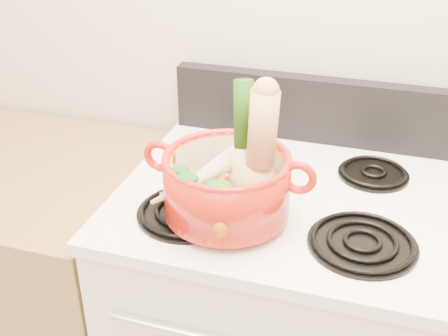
% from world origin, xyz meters
% --- Properties ---
extents(wall_back, '(3.50, 0.02, 2.60)m').
position_xyz_m(wall_back, '(0.00, 1.75, 1.30)').
color(wall_back, beige).
rests_on(wall_back, floor).
extents(cooktop, '(0.78, 0.67, 0.03)m').
position_xyz_m(cooktop, '(0.00, 1.40, 0.93)').
color(cooktop, white).
rests_on(cooktop, stove_body).
extents(control_backsplash, '(0.76, 0.05, 0.18)m').
position_xyz_m(control_backsplash, '(0.00, 1.70, 1.04)').
color(control_backsplash, black).
rests_on(control_backsplash, cooktop).
extents(burner_front_left, '(0.22, 0.22, 0.02)m').
position_xyz_m(burner_front_left, '(-0.19, 1.24, 0.96)').
color(burner_front_left, black).
rests_on(burner_front_left, cooktop).
extents(burner_front_right, '(0.22, 0.22, 0.02)m').
position_xyz_m(burner_front_right, '(0.19, 1.24, 0.96)').
color(burner_front_right, black).
rests_on(burner_front_right, cooktop).
extents(burner_back_left, '(0.17, 0.17, 0.02)m').
position_xyz_m(burner_back_left, '(-0.19, 1.54, 0.96)').
color(burner_back_left, black).
rests_on(burner_back_left, cooktop).
extents(burner_back_right, '(0.17, 0.17, 0.02)m').
position_xyz_m(burner_back_right, '(0.19, 1.54, 0.96)').
color(burner_back_right, black).
rests_on(burner_back_right, cooktop).
extents(dutch_oven, '(0.27, 0.27, 0.13)m').
position_xyz_m(dutch_oven, '(-0.10, 1.25, 1.03)').
color(dutch_oven, '#B21A0F').
rests_on(dutch_oven, burner_front_left).
extents(pot_handle_left, '(0.08, 0.02, 0.07)m').
position_xyz_m(pot_handle_left, '(-0.26, 1.26, 1.08)').
color(pot_handle_left, '#B21A0F').
rests_on(pot_handle_left, dutch_oven).
extents(pot_handle_right, '(0.08, 0.02, 0.07)m').
position_xyz_m(pot_handle_right, '(0.05, 1.25, 1.08)').
color(pot_handle_right, '#B21A0F').
rests_on(pot_handle_right, dutch_oven).
extents(squash, '(0.12, 0.11, 0.26)m').
position_xyz_m(squash, '(-0.05, 1.28, 1.12)').
color(squash, tan).
rests_on(squash, dutch_oven).
extents(leek, '(0.06, 0.08, 0.27)m').
position_xyz_m(leek, '(-0.08, 1.30, 1.13)').
color(leek, silver).
rests_on(leek, dutch_oven).
extents(ginger, '(0.10, 0.09, 0.05)m').
position_xyz_m(ginger, '(-0.10, 1.33, 1.02)').
color(ginger, tan).
rests_on(ginger, dutch_oven).
extents(parsnip_0, '(0.06, 0.20, 0.05)m').
position_xyz_m(parsnip_0, '(-0.14, 1.28, 1.02)').
color(parsnip_0, beige).
rests_on(parsnip_0, dutch_oven).
extents(parsnip_1, '(0.20, 0.17, 0.06)m').
position_xyz_m(parsnip_1, '(-0.16, 1.28, 1.03)').
color(parsnip_1, beige).
rests_on(parsnip_1, dutch_oven).
extents(parsnip_2, '(0.08, 0.20, 0.06)m').
position_xyz_m(parsnip_2, '(-0.12, 1.28, 1.03)').
color(parsnip_2, beige).
rests_on(parsnip_2, dutch_oven).
extents(parsnip_3, '(0.16, 0.18, 0.06)m').
position_xyz_m(parsnip_3, '(-0.18, 1.24, 1.04)').
color(parsnip_3, beige).
rests_on(parsnip_3, dutch_oven).
extents(parsnip_4, '(0.13, 0.18, 0.05)m').
position_xyz_m(parsnip_4, '(-0.14, 1.31, 1.04)').
color(parsnip_4, beige).
rests_on(parsnip_4, dutch_oven).
extents(parsnip_5, '(0.12, 0.19, 0.05)m').
position_xyz_m(parsnip_5, '(-0.15, 1.30, 1.05)').
color(parsnip_5, beige).
rests_on(parsnip_5, dutch_oven).
extents(carrot_0, '(0.08, 0.16, 0.05)m').
position_xyz_m(carrot_0, '(-0.10, 1.19, 1.02)').
color(carrot_0, '#DA560A').
rests_on(carrot_0, dutch_oven).
extents(carrot_1, '(0.11, 0.12, 0.04)m').
position_xyz_m(carrot_1, '(-0.13, 1.23, 1.02)').
color(carrot_1, '#BD4809').
rests_on(carrot_1, dutch_oven).
extents(carrot_2, '(0.04, 0.17, 0.05)m').
position_xyz_m(carrot_2, '(-0.08, 1.21, 1.02)').
color(carrot_2, '#B84E09').
rests_on(carrot_2, dutch_oven).
extents(carrot_3, '(0.08, 0.16, 0.05)m').
position_xyz_m(carrot_3, '(-0.13, 1.21, 1.03)').
color(carrot_3, '#CF450A').
rests_on(carrot_3, dutch_oven).
extents(carrot_4, '(0.07, 0.16, 0.05)m').
position_xyz_m(carrot_4, '(-0.10, 1.21, 1.04)').
color(carrot_4, '#DC5B0B').
rests_on(carrot_4, dutch_oven).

